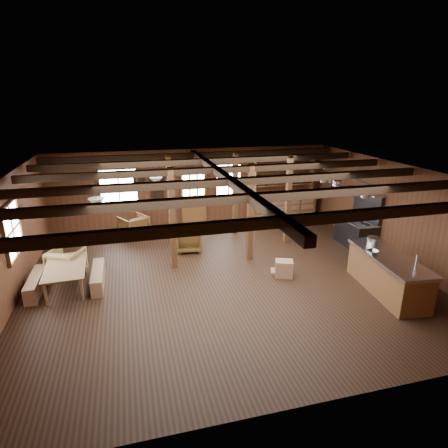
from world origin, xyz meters
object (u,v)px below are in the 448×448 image
(armchair_b, at_px, (189,240))
(kitchen_island, at_px, (388,274))
(armchair_a, at_px, (134,226))
(commercial_range, at_px, (358,228))
(dining_table, at_px, (68,277))
(armchair_c, at_px, (67,262))

(armchair_b, bearing_deg, kitchen_island, 145.67)
(kitchen_island, xyz_separation_m, armchair_b, (-4.20, 3.80, -0.13))
(armchair_a, bearing_deg, commercial_range, 129.98)
(commercial_range, height_order, armchair_b, commercial_range)
(commercial_range, xyz_separation_m, armchair_a, (-6.86, 2.58, -0.22))
(dining_table, relative_size, armchair_b, 2.22)
(armchair_a, bearing_deg, kitchen_island, 107.52)
(commercial_range, bearing_deg, kitchen_island, -110.27)
(commercial_range, distance_m, armchair_a, 7.33)
(armchair_c, bearing_deg, armchair_a, -99.57)
(commercial_range, xyz_separation_m, armchair_b, (-5.25, 0.95, -0.25))
(commercial_range, relative_size, dining_table, 1.06)
(commercial_range, distance_m, armchair_b, 5.34)
(kitchen_island, relative_size, dining_table, 1.52)
(armchair_a, height_order, armchair_c, armchair_a)
(armchair_b, height_order, armchair_c, armchair_c)
(commercial_range, height_order, armchair_c, commercial_range)
(kitchen_island, relative_size, commercial_range, 1.44)
(kitchen_island, xyz_separation_m, commercial_range, (1.05, 2.85, 0.11))
(armchair_a, relative_size, armchair_c, 1.03)
(commercial_range, xyz_separation_m, dining_table, (-8.55, -0.68, -0.29))
(dining_table, xyz_separation_m, armchair_b, (3.30, 1.63, 0.05))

